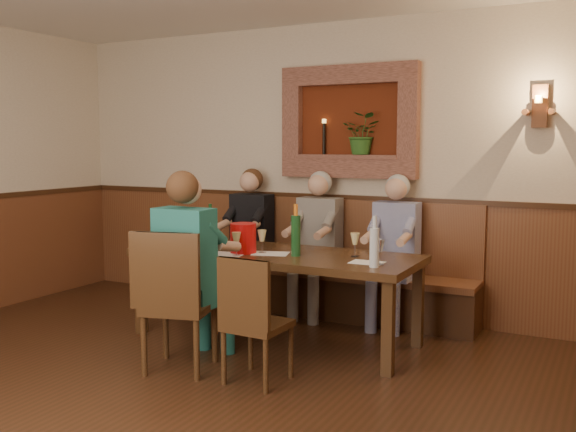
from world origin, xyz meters
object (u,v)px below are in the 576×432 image
at_px(chair_near_right, 256,345).
at_px(person_bench_right, 393,265).
at_px(bench, 322,280).
at_px(chair_near_left, 179,330).
at_px(person_bench_left, 247,250).
at_px(person_chair_front, 193,284).
at_px(dining_table, 275,261).
at_px(spittoon_bucket, 243,238).
at_px(person_bench_mid, 316,257).
at_px(wine_bottle_green_b, 211,229).
at_px(water_bottle, 374,246).
at_px(wine_bottle_green_a, 296,235).

bearing_deg(chair_near_right, person_bench_right, 79.12).
xyz_separation_m(bench, chair_near_left, (-0.27, -1.90, -0.03)).
height_order(person_bench_left, person_chair_front, person_chair_front).
bearing_deg(dining_table, spittoon_bucket, -143.08).
height_order(dining_table, chair_near_right, chair_near_right).
xyz_separation_m(dining_table, person_bench_mid, (-0.02, 0.84, -0.10)).
relative_size(wine_bottle_green_b, water_bottle, 0.98).
height_order(person_chair_front, wine_bottle_green_b, person_chair_front).
xyz_separation_m(chair_near_right, person_bench_right, (0.40, 1.74, 0.31)).
height_order(dining_table, wine_bottle_green_b, wine_bottle_green_b).
xyz_separation_m(bench, person_bench_mid, (-0.02, -0.10, 0.24)).
height_order(chair_near_left, person_bench_left, person_bench_left).
relative_size(person_bench_right, wine_bottle_green_b, 3.70).
distance_m(chair_near_right, wine_bottle_green_b, 1.52).
relative_size(dining_table, wine_bottle_green_a, 5.76).
xyz_separation_m(person_chair_front, spittoon_bucket, (0.06, 0.62, 0.27)).
bearing_deg(water_bottle, wine_bottle_green_a, 168.17).
xyz_separation_m(person_bench_right, water_bottle, (0.21, -1.08, 0.34)).
height_order(chair_near_right, water_bottle, water_bottle).
bearing_deg(person_bench_left, dining_table, -47.30).
bearing_deg(person_bench_right, chair_near_right, -102.87).
distance_m(person_bench_left, person_chair_front, 1.69).
bearing_deg(person_bench_right, person_bench_left, -179.97).
relative_size(dining_table, person_chair_front, 1.65).
relative_size(dining_table, person_bench_mid, 1.73).
distance_m(person_chair_front, spittoon_bucket, 0.68).
bearing_deg(person_bench_mid, bench, 81.39).
xyz_separation_m(person_chair_front, water_bottle, (1.23, 0.53, 0.30)).
bearing_deg(person_bench_left, bench, 7.72).
xyz_separation_m(chair_near_left, water_bottle, (1.23, 0.72, 0.60)).
bearing_deg(person_bench_mid, person_bench_left, -179.98).
height_order(wine_bottle_green_a, wine_bottle_green_b, wine_bottle_green_a).
bearing_deg(water_bottle, chair_near_right, -132.70).
distance_m(person_bench_mid, wine_bottle_green_a, 1.03).
bearing_deg(spittoon_bucket, chair_near_right, -53.20).
xyz_separation_m(person_bench_mid, person_bench_right, (0.76, 0.00, -0.01)).
xyz_separation_m(bench, chair_near_right, (0.35, -1.85, -0.07)).
bearing_deg(person_chair_front, chair_near_left, -88.20).
bearing_deg(bench, chair_near_right, -79.24).
bearing_deg(wine_bottle_green_a, person_chair_front, -126.98).
relative_size(dining_table, chair_near_right, 2.70).
distance_m(chair_near_right, person_bench_left, 2.10).
bearing_deg(chair_near_left, water_bottle, 14.79).
relative_size(bench, wine_bottle_green_b, 8.09).
bearing_deg(wine_bottle_green_a, water_bottle, -11.83).
bearing_deg(person_chair_front, person_bench_mid, 81.02).
relative_size(dining_table, wine_bottle_green_b, 6.47).
relative_size(person_bench_mid, wine_bottle_green_a, 3.33).
distance_m(bench, person_bench_right, 0.79).
distance_m(chair_near_left, wine_bottle_green_b, 1.22).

